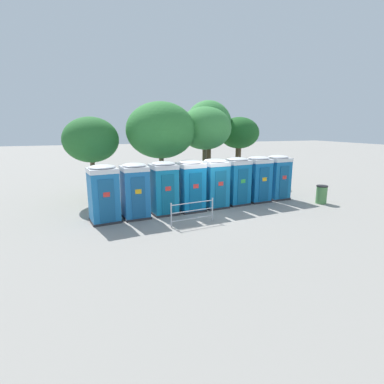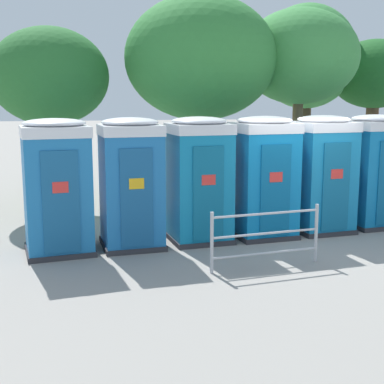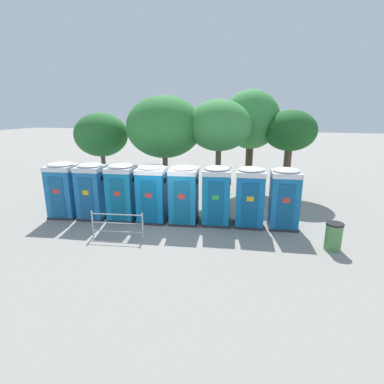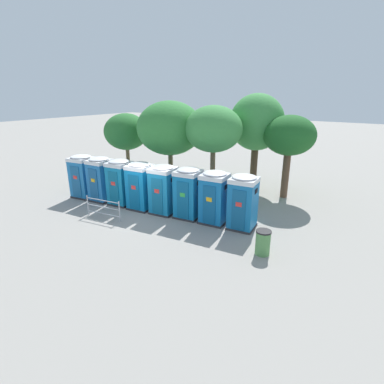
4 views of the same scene
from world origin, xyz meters
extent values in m
plane|color=gray|center=(0.00, 0.00, 0.00)|extent=(120.00, 120.00, 0.00)
cube|color=#2D2D33|center=(-4.92, -0.24, 0.05)|extent=(1.40, 1.37, 0.10)
cube|color=#1E71B3|center=(-4.92, -0.24, 1.15)|extent=(1.34, 1.31, 2.10)
cube|color=#17588C|center=(-4.83, -0.82, 1.07)|extent=(0.64, 0.13, 1.85)
cube|color=red|center=(-4.83, -0.84, 1.35)|extent=(0.28, 0.05, 0.20)
cube|color=black|center=(-4.33, -0.15, 1.89)|extent=(0.08, 0.36, 0.20)
cube|color=white|center=(-4.92, -0.24, 2.30)|extent=(1.38, 1.35, 0.20)
ellipsoid|color=white|center=(-4.92, -0.24, 2.45)|extent=(1.31, 1.28, 0.18)
cube|color=#2D2D33|center=(-3.53, -0.08, 0.05)|extent=(1.27, 1.30, 0.10)
cube|color=#1E6DB3|center=(-3.53, -0.08, 1.15)|extent=(1.21, 1.24, 2.10)
cube|color=#17558B|center=(-3.47, -0.66, 1.07)|extent=(0.61, 0.09, 1.85)
cube|color=yellow|center=(-3.47, -0.68, 1.35)|extent=(0.28, 0.03, 0.20)
cube|color=black|center=(-2.96, -0.03, 1.89)|extent=(0.06, 0.36, 0.20)
cube|color=white|center=(-3.53, -0.08, 2.30)|extent=(1.25, 1.27, 0.20)
ellipsoid|color=white|center=(-3.53, -0.08, 2.45)|extent=(1.19, 1.21, 0.18)
cube|color=#2D2D33|center=(-2.13, 0.10, 0.05)|extent=(1.32, 1.32, 0.10)
cube|color=#117CAD|center=(-2.13, 0.10, 1.15)|extent=(1.25, 1.26, 2.10)
cube|color=#0D6087|center=(-2.07, -0.48, 1.07)|extent=(0.62, 0.10, 1.85)
cube|color=red|center=(-2.07, -0.50, 1.35)|extent=(0.28, 0.04, 0.20)
cube|color=black|center=(-1.56, 0.17, 1.89)|extent=(0.06, 0.36, 0.20)
cube|color=white|center=(-2.13, 0.10, 2.30)|extent=(1.29, 1.30, 0.20)
ellipsoid|color=white|center=(-2.13, 0.10, 2.45)|extent=(1.23, 1.23, 0.18)
cube|color=#2D2D33|center=(-0.73, 0.20, 0.05)|extent=(1.35, 1.32, 0.10)
cube|color=#0D78BB|center=(-0.73, 0.20, 1.15)|extent=(1.29, 1.26, 2.10)
cube|color=#0A5E92|center=(-0.67, -0.38, 1.07)|extent=(0.64, 0.10, 1.85)
cube|color=red|center=(-0.67, -0.40, 1.35)|extent=(0.28, 0.04, 0.20)
cube|color=black|center=(-0.14, 0.27, 1.89)|extent=(0.06, 0.36, 0.20)
cube|color=white|center=(-0.73, 0.20, 2.30)|extent=(1.33, 1.30, 0.20)
ellipsoid|color=white|center=(-0.73, 0.20, 2.45)|extent=(1.26, 1.23, 0.18)
cube|color=#2D2D33|center=(0.66, 0.38, 0.05)|extent=(1.32, 1.32, 0.10)
cube|color=#147CB4|center=(0.66, 0.38, 1.15)|extent=(1.26, 1.26, 2.10)
cube|color=#10618C|center=(0.72, -0.20, 1.07)|extent=(0.63, 0.10, 1.85)
cube|color=red|center=(0.73, -0.22, 1.35)|extent=(0.28, 0.04, 0.20)
cube|color=black|center=(1.24, 0.45, 1.89)|extent=(0.06, 0.36, 0.20)
cube|color=white|center=(0.66, 0.38, 2.30)|extent=(1.30, 1.30, 0.20)
ellipsoid|color=white|center=(0.66, 0.38, 2.45)|extent=(1.23, 1.23, 0.18)
cube|color=#2D2D33|center=(2.05, 0.62, 0.05)|extent=(1.32, 1.33, 0.10)
cube|color=#1073B0|center=(2.05, 0.62, 1.15)|extent=(1.26, 1.26, 2.10)
cube|color=#0D5989|center=(2.11, 0.04, 1.07)|extent=(0.62, 0.10, 1.85)
cube|color=green|center=(2.11, 0.02, 1.35)|extent=(0.28, 0.04, 0.20)
cube|color=black|center=(2.62, 0.69, 1.89)|extent=(0.07, 0.36, 0.20)
cube|color=white|center=(2.05, 0.62, 2.30)|extent=(1.30, 1.30, 0.20)
ellipsoid|color=white|center=(2.05, 0.62, 2.45)|extent=(1.23, 1.24, 0.18)
cube|color=#2D2D33|center=(3.44, 0.76, 0.05)|extent=(1.31, 1.30, 0.10)
cube|color=#116BB0|center=(3.44, 0.76, 1.15)|extent=(1.24, 1.24, 2.10)
cube|color=#0E5389|center=(3.49, 0.18, 1.07)|extent=(0.63, 0.09, 1.85)
cube|color=yellow|center=(3.50, 0.16, 1.35)|extent=(0.28, 0.03, 0.20)
cube|color=black|center=(4.03, 0.81, 1.89)|extent=(0.06, 0.36, 0.20)
cube|color=white|center=(3.44, 0.76, 2.30)|extent=(1.28, 1.27, 0.20)
ellipsoid|color=white|center=(3.44, 0.76, 2.45)|extent=(1.22, 1.21, 0.18)
cube|color=#2D2D33|center=(4.84, 0.92, 0.05)|extent=(1.30, 1.31, 0.10)
cube|color=#156BAA|center=(4.84, 0.92, 1.15)|extent=(1.24, 1.25, 2.10)
cube|color=#105385|center=(4.90, 0.34, 1.07)|extent=(0.62, 0.09, 1.85)
cube|color=red|center=(4.90, 0.32, 1.35)|extent=(0.28, 0.04, 0.20)
cube|color=black|center=(5.41, 0.98, 1.89)|extent=(0.06, 0.36, 0.20)
cube|color=white|center=(4.84, 0.92, 2.30)|extent=(1.28, 1.29, 0.20)
ellipsoid|color=white|center=(4.84, 0.92, 2.45)|extent=(1.22, 1.22, 0.18)
cylinder|color=brown|center=(-5.21, 3.81, 1.38)|extent=(0.25, 0.25, 2.76)
ellipsoid|color=#286B2D|center=(-5.21, 3.81, 3.44)|extent=(2.98, 2.98, 2.46)
cylinder|color=brown|center=(-1.35, 3.66, 1.52)|extent=(0.28, 0.28, 3.04)
ellipsoid|color=#337F38|center=(-1.35, 3.66, 3.93)|extent=(3.98, 3.98, 3.23)
cylinder|color=brown|center=(1.52, 3.95, 1.66)|extent=(0.29, 0.29, 3.31)
ellipsoid|color=#3D8C42|center=(1.52, 3.95, 4.03)|extent=(3.26, 3.26, 2.61)
cylinder|color=brown|center=(5.14, 6.28, 1.53)|extent=(0.42, 0.42, 3.06)
ellipsoid|color=#1E5B23|center=(5.14, 6.28, 3.69)|extent=(2.92, 2.92, 2.26)
cylinder|color=#4C3826|center=(2.93, 6.81, 1.66)|extent=(0.43, 0.43, 3.31)
ellipsoid|color=#3D8C42|center=(2.93, 6.81, 4.25)|extent=(3.33, 3.33, 3.42)
cylinder|color=#518C4C|center=(6.51, -0.85, 0.47)|extent=(0.56, 0.56, 0.94)
cylinder|color=black|center=(6.51, -0.85, 0.97)|extent=(0.60, 0.60, 0.06)
cylinder|color=#B7B7BC|center=(-2.36, -2.00, 0.53)|extent=(0.06, 0.06, 1.05)
cylinder|color=#B7B7BC|center=(-0.37, -1.72, 0.53)|extent=(0.06, 0.06, 1.05)
cylinder|color=#B7B7BC|center=(-1.37, -1.86, 0.95)|extent=(1.99, 0.32, 0.04)
cylinder|color=#B7B7BC|center=(-1.37, -1.86, 0.60)|extent=(1.99, 0.32, 0.04)
cylinder|color=#B7B7BC|center=(-1.37, -1.86, 0.25)|extent=(1.99, 0.32, 0.04)
camera|label=1|loc=(-5.53, -13.55, 4.15)|focal=28.00mm
camera|label=2|loc=(-4.34, -10.39, 2.91)|focal=50.00mm
camera|label=3|loc=(4.15, -11.56, 4.81)|focal=28.00mm
camera|label=4|loc=(9.90, -10.97, 5.99)|focal=28.00mm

